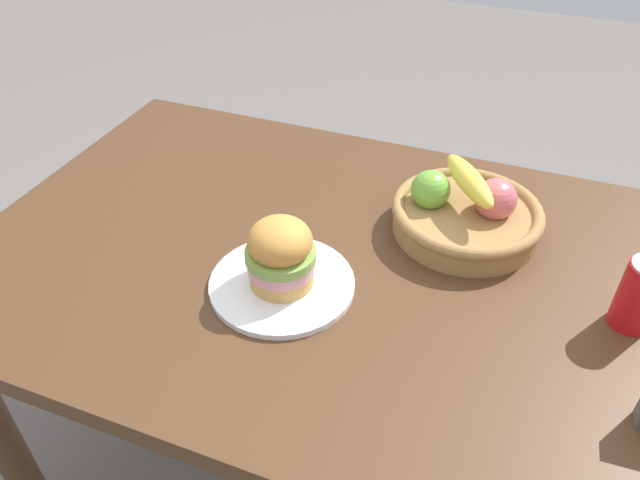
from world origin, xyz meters
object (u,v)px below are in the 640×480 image
(sandwich, at_px, (280,254))
(fruit_basket, at_px, (466,212))
(soda_can, at_px, (639,295))
(plate, at_px, (282,284))

(sandwich, bearing_deg, fruit_basket, 45.97)
(sandwich, xyz_separation_m, soda_can, (0.57, 0.13, -0.01))
(soda_can, xyz_separation_m, fruit_basket, (-0.30, 0.15, -0.02))
(plate, xyz_separation_m, sandwich, (0.00, 0.00, 0.07))
(soda_can, relative_size, fruit_basket, 0.43)
(sandwich, height_order, fruit_basket, sandwich)
(sandwich, distance_m, fruit_basket, 0.39)
(sandwich, relative_size, soda_can, 1.02)
(plate, relative_size, sandwich, 1.99)
(soda_can, bearing_deg, sandwich, -167.56)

